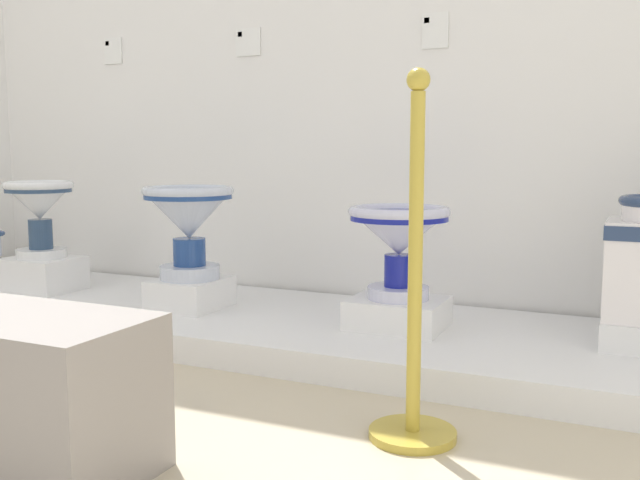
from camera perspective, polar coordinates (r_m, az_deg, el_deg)
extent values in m
cube|color=beige|center=(2.00, -20.80, -17.31)|extent=(6.39, 5.37, 0.02)
cube|color=white|center=(3.04, -1.92, -7.09)|extent=(3.75, 0.98, 0.11)
cube|color=white|center=(3.82, -21.43, -2.56)|extent=(0.35, 0.29, 0.17)
cylinder|color=white|center=(3.80, -21.50, -0.99)|extent=(0.24, 0.24, 0.04)
cylinder|color=navy|center=(3.79, -21.57, 0.45)|extent=(0.11, 0.11, 0.15)
cone|color=white|center=(3.77, -21.68, 2.84)|extent=(0.32, 0.32, 0.17)
cylinder|color=navy|center=(3.77, -21.72, 3.83)|extent=(0.32, 0.32, 0.03)
torus|color=white|center=(3.77, -21.74, 4.13)|extent=(0.34, 0.34, 0.04)
cylinder|color=navy|center=(3.77, -21.73, 4.06)|extent=(0.23, 0.23, 0.01)
cube|color=white|center=(3.21, -10.39, -4.23)|extent=(0.28, 0.32, 0.13)
cylinder|color=silver|center=(3.20, -10.43, -2.54)|extent=(0.26, 0.26, 0.06)
cylinder|color=navy|center=(3.18, -10.47, -0.94)|extent=(0.14, 0.14, 0.12)
cone|color=silver|center=(3.16, -10.54, 2.02)|extent=(0.39, 0.39, 0.21)
cylinder|color=navy|center=(3.16, -10.57, 3.55)|extent=(0.38, 0.38, 0.03)
torus|color=silver|center=(3.16, -10.58, 3.91)|extent=(0.40, 0.40, 0.04)
cylinder|color=navy|center=(3.16, -10.58, 3.82)|extent=(0.27, 0.27, 0.01)
cube|color=white|center=(2.83, 6.28, -5.86)|extent=(0.36, 0.31, 0.12)
cylinder|color=silver|center=(2.81, 6.30, -4.22)|extent=(0.24, 0.24, 0.05)
cylinder|color=navy|center=(2.80, 6.33, -2.46)|extent=(0.11, 0.11, 0.13)
cone|color=silver|center=(2.78, 6.37, 0.56)|extent=(0.39, 0.39, 0.17)
cylinder|color=navy|center=(2.77, 6.39, 1.89)|extent=(0.38, 0.38, 0.03)
torus|color=silver|center=(2.77, 6.39, 2.30)|extent=(0.40, 0.40, 0.04)
cylinder|color=navy|center=(2.77, 6.39, 2.20)|extent=(0.27, 0.27, 0.01)
cube|color=white|center=(4.17, -16.32, 14.40)|extent=(0.12, 0.01, 0.14)
cube|color=slate|center=(4.20, -16.74, 14.92)|extent=(0.02, 0.01, 0.02)
cube|color=white|center=(3.68, -5.81, 15.57)|extent=(0.14, 0.01, 0.13)
cube|color=#386BAD|center=(3.71, -6.44, 16.13)|extent=(0.02, 0.01, 0.02)
cube|color=white|center=(3.30, 9.26, 16.30)|extent=(0.12, 0.01, 0.15)
cube|color=#5B9E4C|center=(3.32, 8.60, 17.08)|extent=(0.02, 0.01, 0.02)
cylinder|color=gold|center=(2.08, 7.45, -15.21)|extent=(0.25, 0.25, 0.02)
cylinder|color=gold|center=(1.95, 7.68, -2.05)|extent=(0.04, 0.04, 0.94)
sphere|color=gold|center=(1.94, 7.93, 12.66)|extent=(0.06, 0.06, 0.06)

